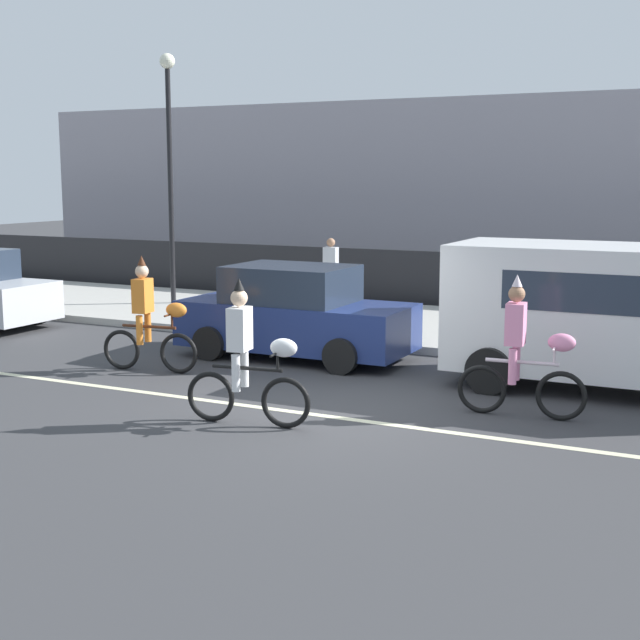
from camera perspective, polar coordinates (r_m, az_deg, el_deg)
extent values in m
plane|color=#38383A|center=(12.56, 0.67, -5.55)|extent=(80.00, 80.00, 0.00)
cube|color=beige|center=(12.12, -0.35, -6.07)|extent=(36.00, 0.14, 0.01)
cube|color=#ADAAA3|center=(18.49, 9.42, -0.63)|extent=(60.00, 5.00, 0.15)
cube|color=black|center=(21.17, 11.76, 2.25)|extent=(40.00, 0.08, 1.40)
cube|color=#99939E|center=(30.24, 9.61, 8.18)|extent=(28.00, 8.00, 5.43)
torus|color=black|center=(14.72, -9.04, -2.12)|extent=(0.67, 0.17, 0.67)
torus|color=black|center=(15.21, -12.58, -1.86)|extent=(0.67, 0.17, 0.67)
cylinder|color=#4C2614|center=(14.88, -10.89, -0.42)|extent=(0.96, 0.20, 0.05)
cylinder|color=#4C2614|center=(14.94, -11.40, -0.05)|extent=(0.04, 0.04, 0.18)
cylinder|color=#4C2614|center=(14.67, -9.46, -0.06)|extent=(0.04, 0.04, 0.23)
cylinder|color=#4C2614|center=(14.65, -9.47, 0.38)|extent=(0.11, 0.50, 0.03)
ellipsoid|color=orange|center=(14.61, -9.18, 0.64)|extent=(0.39, 0.25, 0.24)
cube|color=orange|center=(14.86, -11.29, 1.54)|extent=(0.29, 0.35, 0.56)
sphere|color=beige|center=(14.81, -11.33, 3.07)|extent=(0.22, 0.22, 0.22)
cone|color=#4C2614|center=(14.79, -11.36, 3.77)|extent=(0.14, 0.14, 0.16)
cylinder|color=orange|center=(14.82, -11.48, -0.64)|extent=(0.11, 0.11, 0.48)
cylinder|color=orange|center=(15.06, -10.96, -0.47)|extent=(0.11, 0.11, 0.48)
torus|color=black|center=(11.43, -2.22, -5.31)|extent=(0.67, 0.16, 0.67)
torus|color=black|center=(11.82, -7.00, -4.88)|extent=(0.67, 0.16, 0.67)
cylinder|color=black|center=(11.52, -4.68, -3.10)|extent=(0.96, 0.18, 0.05)
cylinder|color=black|center=(11.56, -5.37, -2.61)|extent=(0.04, 0.04, 0.18)
cylinder|color=black|center=(11.34, -2.73, -2.68)|extent=(0.04, 0.04, 0.23)
cylinder|color=black|center=(11.32, -2.73, -2.11)|extent=(0.10, 0.50, 0.03)
ellipsoid|color=white|center=(11.27, -2.34, -1.79)|extent=(0.38, 0.25, 0.24)
cube|color=white|center=(11.46, -5.17, -0.57)|extent=(0.28, 0.35, 0.56)
sphere|color=beige|center=(11.40, -5.20, 1.41)|extent=(0.22, 0.22, 0.22)
cone|color=black|center=(11.38, -5.21, 2.31)|extent=(0.14, 0.14, 0.16)
cylinder|color=white|center=(11.44, -5.41, -3.40)|extent=(0.11, 0.11, 0.48)
cylinder|color=white|center=(11.69, -4.86, -3.11)|extent=(0.11, 0.11, 0.48)
torus|color=black|center=(12.18, 15.18, -4.71)|extent=(0.67, 0.13, 0.67)
torus|color=black|center=(12.33, 10.31, -4.37)|extent=(0.67, 0.13, 0.67)
cylinder|color=silver|center=(12.15, 12.80, -2.65)|extent=(0.97, 0.13, 0.05)
cylinder|color=silver|center=(12.16, 12.11, -2.18)|extent=(0.04, 0.04, 0.18)
cylinder|color=silver|center=(12.08, 14.79, -2.24)|extent=(0.04, 0.04, 0.23)
cylinder|color=silver|center=(12.06, 14.81, -1.70)|extent=(0.08, 0.50, 0.03)
ellipsoid|color=pink|center=(12.04, 15.22, -1.40)|extent=(0.38, 0.23, 0.24)
cube|color=pink|center=(12.08, 12.42, -0.25)|extent=(0.27, 0.34, 0.56)
sphere|color=#9E7051|center=(12.02, 12.48, 1.64)|extent=(0.22, 0.22, 0.22)
cone|color=silver|center=(12.00, 12.51, 2.49)|extent=(0.14, 0.14, 0.16)
cylinder|color=pink|center=(12.04, 12.22, -2.93)|extent=(0.11, 0.11, 0.48)
cylinder|color=pink|center=(12.31, 12.43, -2.67)|extent=(0.11, 0.11, 0.48)
cube|color=white|center=(13.90, 18.77, 0.58)|extent=(5.00, 2.00, 1.90)
cylinder|color=black|center=(13.42, 10.78, -3.21)|extent=(0.70, 0.22, 0.70)
cylinder|color=black|center=(15.32, 12.80, -1.73)|extent=(0.70, 0.22, 0.70)
cylinder|color=black|center=(20.32, -17.66, 0.58)|extent=(0.60, 0.20, 0.60)
cube|color=navy|center=(15.75, -1.53, -0.28)|extent=(4.10, 1.72, 0.80)
cube|color=#232D3D|center=(15.69, -1.86, 2.34)|extent=(2.10, 1.58, 0.64)
cylinder|color=black|center=(14.49, 1.34, -2.33)|extent=(0.60, 0.20, 0.60)
cylinder|color=black|center=(16.04, 3.94, -1.22)|extent=(0.60, 0.20, 0.60)
cylinder|color=black|center=(15.71, -7.10, -1.49)|extent=(0.60, 0.20, 0.60)
cylinder|color=black|center=(17.15, -3.94, -0.53)|extent=(0.60, 0.20, 0.60)
cylinder|color=black|center=(21.68, -9.54, 8.31)|extent=(0.12, 0.12, 5.50)
sphere|color=#EAEACC|center=(21.83, -9.76, 16.02)|extent=(0.36, 0.36, 0.36)
cylinder|color=#33333D|center=(20.82, 0.69, 1.98)|extent=(0.20, 0.20, 0.85)
cube|color=#B7BABF|center=(20.74, 0.69, 3.92)|extent=(0.32, 0.20, 0.56)
sphere|color=#9E7051|center=(20.71, 0.70, 4.99)|extent=(0.20, 0.20, 0.20)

